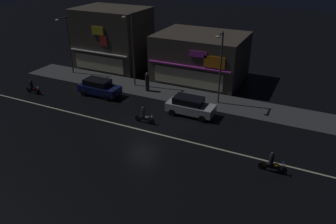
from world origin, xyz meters
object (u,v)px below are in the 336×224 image
at_px(streetlamp_west, 68,41).
at_px(pedestrian_on_sidewalk, 147,82).
at_px(motorcycle_opposite_lane, 272,164).
at_px(parked_car_near_kerb, 190,106).
at_px(parked_car_trailing, 99,87).
at_px(motorcycle_lead, 33,88).
at_px(streetlamp_east, 220,63).
at_px(streetlamp_mid, 132,45).
at_px(traffic_cone, 188,108).
at_px(motorcycle_following, 144,116).

distance_m(streetlamp_west, pedestrian_on_sidewalk, 11.19).
distance_m(streetlamp_west, motorcycle_opposite_lane, 26.78).
relative_size(parked_car_near_kerb, motorcycle_opposite_lane, 2.26).
distance_m(parked_car_trailing, motorcycle_lead, 6.98).
distance_m(streetlamp_east, parked_car_near_kerb, 4.79).
bearing_deg(motorcycle_lead, pedestrian_on_sidewalk, 34.83).
height_order(motorcycle_lead, motorcycle_opposite_lane, same).
bearing_deg(motorcycle_lead, streetlamp_mid, 42.62).
relative_size(motorcycle_lead, motorcycle_opposite_lane, 1.00).
bearing_deg(pedestrian_on_sidewalk, streetlamp_east, -51.61).
relative_size(streetlamp_east, motorcycle_lead, 3.62).
bearing_deg(motorcycle_lead, motorcycle_opposite_lane, 0.26).
xyz_separation_m(streetlamp_west, parked_car_trailing, (6.72, -3.66, -3.21)).
relative_size(streetlamp_mid, motorcycle_opposite_lane, 4.03).
relative_size(streetlamp_mid, motorcycle_lead, 4.03).
bearing_deg(pedestrian_on_sidewalk, parked_car_trailing, 163.03).
height_order(parked_car_near_kerb, parked_car_trailing, same).
bearing_deg(motorcycle_opposite_lane, parked_car_near_kerb, -37.09).
relative_size(streetlamp_west, traffic_cone, 12.03).
xyz_separation_m(motorcycle_lead, motorcycle_following, (13.53, -0.58, 0.00)).
relative_size(streetlamp_west, motorcycle_following, 3.48).
relative_size(parked_car_trailing, motorcycle_following, 2.26).
distance_m(streetlamp_west, streetlamp_east, 18.35).
height_order(streetlamp_mid, pedestrian_on_sidewalk, streetlamp_mid).
bearing_deg(streetlamp_west, streetlamp_mid, -1.62).
relative_size(streetlamp_east, motorcycle_opposite_lane, 3.62).
relative_size(pedestrian_on_sidewalk, motorcycle_following, 1.05).
xyz_separation_m(streetlamp_east, parked_car_near_kerb, (-1.60, -3.04, -3.34)).
height_order(parked_car_near_kerb, motorcycle_opposite_lane, parked_car_near_kerb).
bearing_deg(motorcycle_opposite_lane, motorcycle_lead, -9.88).
xyz_separation_m(streetlamp_west, motorcycle_lead, (0.28, -6.32, -3.44)).
relative_size(parked_car_near_kerb, motorcycle_lead, 2.26).
distance_m(pedestrian_on_sidewalk, motorcycle_following, 6.85).
distance_m(streetlamp_mid, pedestrian_on_sidewalk, 4.11).
height_order(streetlamp_west, parked_car_near_kerb, streetlamp_west).
height_order(streetlamp_east, traffic_cone, streetlamp_east).
height_order(parked_car_near_kerb, motorcycle_following, parked_car_near_kerb).
xyz_separation_m(pedestrian_on_sidewalk, motorcycle_following, (3.07, -6.11, -0.43)).
bearing_deg(parked_car_near_kerb, parked_car_trailing, -0.51).
bearing_deg(streetlamp_mid, pedestrian_on_sidewalk, -15.60).
height_order(motorcycle_following, traffic_cone, motorcycle_following).
relative_size(motorcycle_following, traffic_cone, 3.45).
distance_m(parked_car_near_kerb, parked_car_trailing, 10.02).
relative_size(streetlamp_east, pedestrian_on_sidewalk, 3.45).
bearing_deg(parked_car_trailing, streetlamp_east, -165.76).
distance_m(streetlamp_mid, motorcycle_opposite_lane, 18.89).
distance_m(parked_car_near_kerb, traffic_cone, 0.99).
bearing_deg(motorcycle_following, parked_car_trailing, 153.37).
bearing_deg(parked_car_trailing, streetlamp_west, -28.53).
bearing_deg(motorcycle_following, motorcycle_opposite_lane, -13.82).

